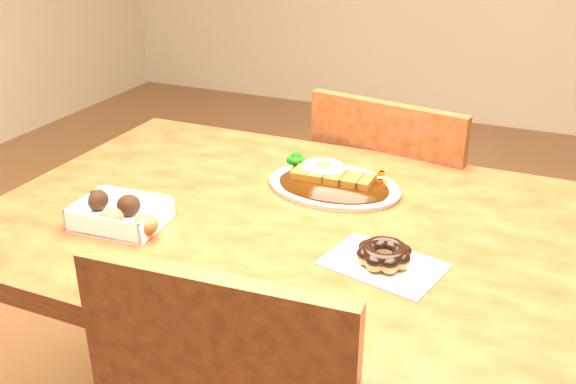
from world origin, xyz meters
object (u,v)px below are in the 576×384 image
at_px(pon_de_ring, 384,255).
at_px(katsu_curry_plate, 332,182).
at_px(table, 298,262).
at_px(donut_box, 118,213).
at_px(chair_far, 398,229).

bearing_deg(pon_de_ring, katsu_curry_plate, 125.75).
xyz_separation_m(table, donut_box, (-0.30, -0.16, 0.12)).
height_order(chair_far, katsu_curry_plate, chair_far).
relative_size(chair_far, pon_de_ring, 4.03).
relative_size(katsu_curry_plate, donut_box, 1.51).
distance_m(chair_far, donut_box, 0.84).
distance_m(table, chair_far, 0.57).
bearing_deg(chair_far, pon_de_ring, 110.88).
height_order(table, pon_de_ring, pon_de_ring).
relative_size(table, chair_far, 1.38).
bearing_deg(chair_far, donut_box, 71.57).
xyz_separation_m(katsu_curry_plate, donut_box, (-0.31, -0.31, 0.01)).
relative_size(katsu_curry_plate, pon_de_ring, 1.34).
distance_m(table, donut_box, 0.36).
height_order(table, donut_box, donut_box).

